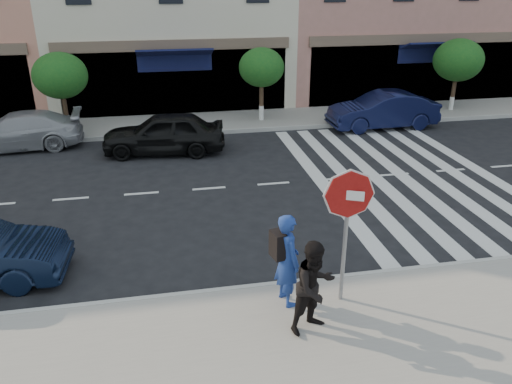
# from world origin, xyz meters

# --- Properties ---
(ground) EXTENTS (120.00, 120.00, 0.00)m
(ground) POSITION_xyz_m (0.00, 0.00, 0.00)
(ground) COLOR black
(ground) RESTS_ON ground
(sidewalk_near) EXTENTS (60.00, 4.50, 0.15)m
(sidewalk_near) POSITION_xyz_m (0.00, -3.75, 0.07)
(sidewalk_near) COLOR gray
(sidewalk_near) RESTS_ON ground
(sidewalk_far) EXTENTS (60.00, 3.00, 0.15)m
(sidewalk_far) POSITION_xyz_m (0.00, 11.00, 0.07)
(sidewalk_far) COLOR gray
(sidewalk_far) RESTS_ON ground
(street_tree_wb) EXTENTS (2.10, 2.10, 3.06)m
(street_tree_wb) POSITION_xyz_m (-5.00, 10.80, 2.31)
(street_tree_wb) COLOR #473323
(street_tree_wb) RESTS_ON sidewalk_far
(street_tree_c) EXTENTS (1.90, 1.90, 3.04)m
(street_tree_c) POSITION_xyz_m (3.00, 10.80, 2.36)
(street_tree_c) COLOR #473323
(street_tree_c) RESTS_ON sidewalk_far
(street_tree_ea) EXTENTS (2.20, 2.20, 3.19)m
(street_tree_ea) POSITION_xyz_m (12.00, 10.80, 2.39)
(street_tree_ea) COLOR #473323
(street_tree_ea) RESTS_ON sidewalk_far
(stop_sign) EXTENTS (0.88, 0.43, 2.71)m
(stop_sign) POSITION_xyz_m (1.91, -2.27, 2.11)
(stop_sign) COLOR gray
(stop_sign) RESTS_ON sidewalk_near
(photographer) EXTENTS (0.59, 0.76, 1.86)m
(photographer) POSITION_xyz_m (0.86, -2.12, 1.08)
(photographer) COLOR navy
(photographer) RESTS_ON sidewalk_near
(walker) EXTENTS (1.04, 0.94, 1.74)m
(walker) POSITION_xyz_m (1.12, -2.99, 1.02)
(walker) COLOR black
(walker) RESTS_ON sidewalk_near
(car_far_left) EXTENTS (4.69, 2.14, 1.33)m
(car_far_left) POSITION_xyz_m (-6.48, 9.10, 0.67)
(car_far_left) COLOR #97979C
(car_far_left) RESTS_ON ground
(car_far_mid) EXTENTS (4.48, 2.19, 1.47)m
(car_far_mid) POSITION_xyz_m (-1.21, 7.60, 0.74)
(car_far_mid) COLOR black
(car_far_mid) RESTS_ON ground
(car_far_right) EXTENTS (4.57, 1.71, 1.49)m
(car_far_right) POSITION_xyz_m (7.80, 9.10, 0.75)
(car_far_right) COLOR black
(car_far_right) RESTS_ON ground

